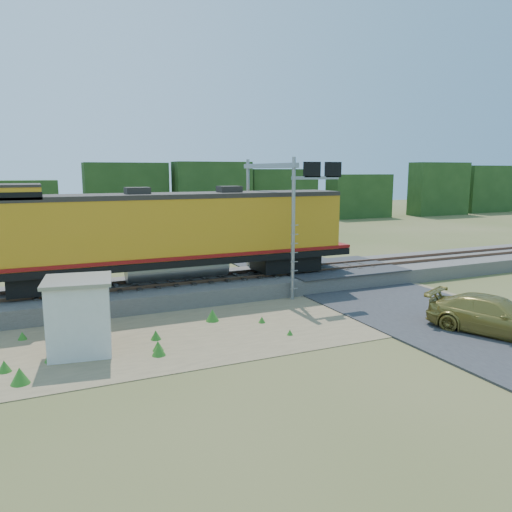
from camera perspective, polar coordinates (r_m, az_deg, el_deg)
name	(u,v)px	position (r m, az deg, el deg)	size (l,w,h in m)	color
ground	(271,324)	(21.24, 1.77, -7.77)	(140.00, 140.00, 0.00)	#475123
ballast	(222,285)	(26.47, -3.92, -3.36)	(70.00, 5.00, 0.80)	slate
rails	(222,276)	(26.37, -3.93, -2.35)	(70.00, 1.54, 0.16)	brown
dirt_shoulder	(223,326)	(20.93, -3.82, -8.02)	(26.00, 8.00, 0.03)	#8C7754
road	(393,300)	(25.51, 15.36, -4.92)	(7.00, 66.00, 0.86)	#38383A
tree_line_north	(120,201)	(57.01, -15.23, 6.06)	(130.00, 3.00, 6.50)	#1E3A15
weed_clumps	(191,334)	(20.13, -7.47, -8.86)	(15.00, 6.20, 0.56)	#2E7321
locomotive	(172,232)	(25.19, -9.63, 2.68)	(18.82, 2.87, 4.85)	black
shed	(79,316)	(18.70, -19.53, -6.43)	(2.56, 2.56, 2.69)	silver
signal_gantry	(280,192)	(26.43, 2.79, 7.33)	(2.79, 6.20, 7.04)	gray
car	(495,316)	(21.84, 25.64, -6.22)	(2.08, 5.13, 1.49)	olive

